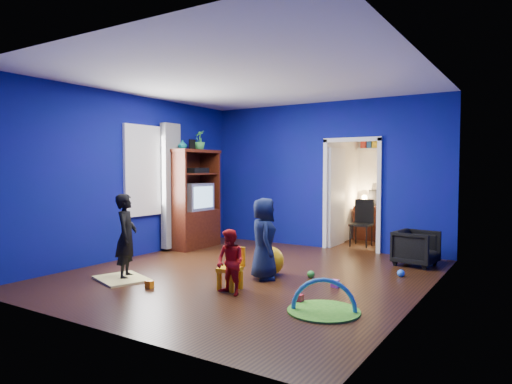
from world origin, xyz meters
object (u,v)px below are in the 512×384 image
Objects in this scene: hopper_ball at (270,261)px; study_desk at (376,223)px; tv_armoire at (193,199)px; play_mat at (324,311)px; toddler_red at (230,262)px; folding_chair at (361,224)px; child_black at (126,236)px; child_navy at (264,239)px; vase at (183,145)px; crt_tv at (194,197)px; kid_chair at (230,271)px; armchair at (416,248)px.

hopper_ball is 4.15m from study_desk.
play_mat is at bearing -31.86° from tv_armoire.
folding_chair reaches higher than toddler_red.
tv_armoire is 3.45m from folding_chair.
child_black reaches higher than child_navy.
toddler_red is 0.94× the size of study_desk.
child_black is at bearing -178.28° from play_mat.
vase is (-2.57, 1.20, 1.46)m from child_navy.
vase is 0.25× the size of crt_tv.
hopper_ball is at bearing 77.40° from kid_chair.
toddler_red is 3.61m from crt_tv.
play_mat is (1.34, -0.93, -0.57)m from child_navy.
child_black is 3.10m from play_mat.
hopper_ball is at bearing -94.12° from study_desk.
vase is at bearing 131.58° from kid_chair.
study_desk is at bearing 38.86° from armchair.
folding_chair is (2.82, 2.22, -1.59)m from vase.
toddler_red is 5.31m from study_desk.
folding_chair reaches higher than study_desk.
study_desk is (2.78, 2.88, -0.65)m from crt_tv.
armchair reaches higher than play_mat.
child_navy is 0.94m from toddler_red.
folding_chair reaches higher than hopper_ball.
tv_armoire is 3.92× the size of kid_chair.
hopper_ball is 0.49× the size of study_desk.
folding_chair is (0.30, 3.17, 0.25)m from hopper_ball.
toddler_red is at bearing 146.57° from child_navy.
vase reaches higher than child_navy.
kid_chair is 0.54× the size of folding_chair.
play_mat is at bearing -40.34° from hopper_ball.
tv_armoire is (0.00, 0.30, -1.07)m from vase.
armchair is 0.72× the size of study_desk.
hopper_ball is at bearing -95.36° from folding_chair.
folding_chair reaches higher than play_mat.
tv_armoire is 2.92m from hopper_ball.
child_black is 1.48× the size of toddler_red.
vase reaches higher than kid_chair.
tv_armoire reaches higher than hopper_ball.
child_black is 1.98m from child_navy.
study_desk is at bearing 46.04° from crt_tv.
study_desk is at bearing -53.27° from child_black.
kid_chair is at bearing -94.54° from folding_chair.
kid_chair is at bearing -37.69° from vase.
child_navy is at bearing 105.85° from toddler_red.
study_desk is (0.30, 4.13, 0.16)m from hopper_ball.
play_mat is at bearing 11.24° from toddler_red.
child_black is 1.51× the size of play_mat.
crt_tv is (-2.53, 1.50, 0.44)m from child_navy.
study_desk is at bearing 48.46° from vase.
study_desk is (-1.39, 2.27, 0.09)m from armchair.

